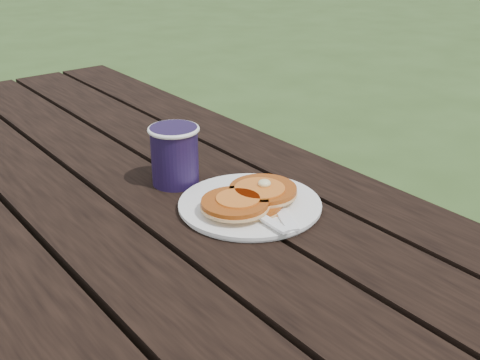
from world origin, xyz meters
TOP-DOWN VIEW (x-y plane):
  - picnic_table at (0.00, 0.00)m, footprint 1.36×1.80m
  - plate at (0.10, -0.23)m, footprint 0.25×0.25m
  - pancake_stack at (0.10, -0.23)m, footprint 0.19×0.13m
  - knife at (0.13, -0.27)m, footprint 0.09×0.17m
  - fork at (0.08, -0.30)m, footprint 0.04×0.16m
  - coffee_cup at (0.06, -0.06)m, footprint 0.10×0.10m

SIDE VIEW (x-z plane):
  - picnic_table at x=0.00m, z-range -0.01..0.74m
  - plate at x=0.10m, z-range 0.75..0.76m
  - knife at x=0.13m, z-range 0.76..0.76m
  - fork at x=0.08m, z-range 0.77..0.77m
  - pancake_stack at x=0.10m, z-range 0.76..0.79m
  - coffee_cup at x=0.06m, z-range 0.76..0.87m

